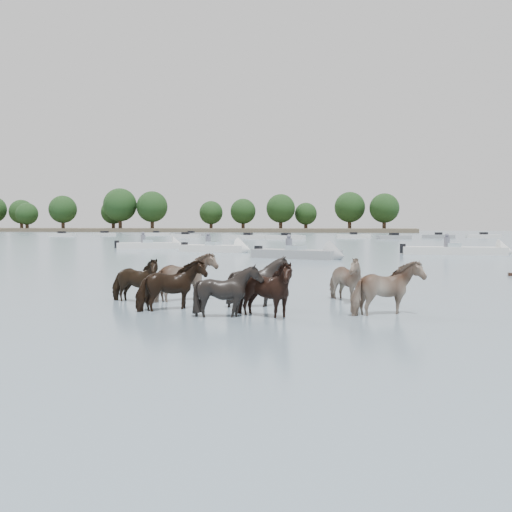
# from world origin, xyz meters

# --- Properties ---
(ground) EXTENTS (400.00, 400.00, 0.00)m
(ground) POSITION_xyz_m (0.00, 0.00, 0.00)
(ground) COLOR slate
(ground) RESTS_ON ground
(shoreline) EXTENTS (160.00, 30.00, 1.00)m
(shoreline) POSITION_xyz_m (-70.00, 150.00, 0.50)
(shoreline) COLOR #4C4233
(shoreline) RESTS_ON ground
(pony_herd) EXTENTS (7.42, 4.50, 1.32)m
(pony_herd) POSITION_xyz_m (2.08, 2.10, 0.48)
(pony_herd) COLOR black
(pony_herd) RESTS_ON ground
(motorboat_a) EXTENTS (5.21, 2.21, 1.92)m
(motorboat_a) POSITION_xyz_m (-6.27, 27.81, 0.23)
(motorboat_a) COLOR silver
(motorboat_a) RESTS_ON ground
(motorboat_b) EXTENTS (5.60, 3.25, 1.92)m
(motorboat_b) POSITION_xyz_m (0.51, 21.44, 0.23)
(motorboat_b) COLOR gray
(motorboat_b) RESTS_ON ground
(motorboat_c) EXTENTS (6.87, 1.98, 1.92)m
(motorboat_c) POSITION_xyz_m (9.49, 28.39, 0.22)
(motorboat_c) COLOR silver
(motorboat_c) RESTS_ON ground
(motorboat_f) EXTENTS (5.38, 3.69, 1.92)m
(motorboat_f) POSITION_xyz_m (-13.13, 32.54, 0.23)
(motorboat_f) COLOR silver
(motorboat_f) RESTS_ON ground
(distant_flotilla) EXTENTS (104.69, 28.85, 0.93)m
(distant_flotilla) POSITION_xyz_m (1.12, 74.50, 0.26)
(distant_flotilla) COLOR silver
(distant_flotilla) RESTS_ON ground
(treeline) EXTENTS (146.80, 22.57, 12.42)m
(treeline) POSITION_xyz_m (-74.13, 149.61, 6.68)
(treeline) COLOR #382619
(treeline) RESTS_ON ground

